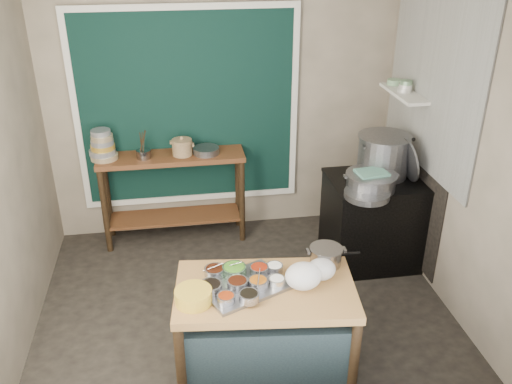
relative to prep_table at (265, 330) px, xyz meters
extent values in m
cube|color=#2F2A24|center=(-0.05, 0.75, -0.39)|extent=(3.50, 3.00, 0.02)
cube|color=gray|center=(-0.05, 2.26, 1.02)|extent=(3.50, 0.02, 2.80)
cube|color=gray|center=(1.71, 0.75, 1.02)|extent=(0.02, 3.00, 2.80)
cube|color=black|center=(-0.40, 2.22, 0.98)|extent=(2.10, 0.02, 1.90)
cube|color=#B2B2AA|center=(1.69, 1.30, 1.48)|extent=(0.02, 1.70, 1.70)
cube|color=black|center=(1.69, 1.40, 0.32)|extent=(0.01, 1.30, 1.30)
cube|color=beige|center=(1.58, 1.60, 1.23)|extent=(0.22, 0.70, 0.03)
cube|color=olive|center=(0.00, 0.00, 0.00)|extent=(1.32, 0.85, 0.75)
cube|color=#563218|center=(-0.60, 2.03, 0.10)|extent=(1.45, 0.40, 0.95)
cube|color=black|center=(1.30, 1.30, 0.05)|extent=(0.90, 0.68, 0.85)
cube|color=black|center=(1.30, 1.30, 0.49)|extent=(0.92, 0.69, 0.03)
cube|color=gray|center=(-0.15, 0.02, 0.39)|extent=(0.67, 0.59, 0.03)
cylinder|color=silver|center=(0.08, -0.01, 0.43)|extent=(0.11, 0.11, 0.05)
cylinder|color=gray|center=(-0.14, -0.16, 0.43)|extent=(0.14, 0.14, 0.06)
cylinder|color=gray|center=(-0.20, 0.15, 0.43)|extent=(0.17, 0.17, 0.07)
cylinder|color=gray|center=(-0.20, -0.01, 0.43)|extent=(0.15, 0.15, 0.06)
cylinder|color=gray|center=(0.09, 0.14, 0.43)|extent=(0.12, 0.12, 0.05)
cylinder|color=gray|center=(-0.02, 0.14, 0.43)|extent=(0.14, 0.14, 0.06)
cylinder|color=gray|center=(-0.38, -0.02, 0.43)|extent=(0.16, 0.16, 0.06)
cylinder|color=gray|center=(-0.05, -0.02, 0.43)|extent=(0.14, 0.14, 0.06)
cylinder|color=gray|center=(-0.34, 0.16, 0.43)|extent=(0.15, 0.15, 0.06)
cylinder|color=gray|center=(-0.29, -0.15, 0.43)|extent=(0.12, 0.12, 0.05)
cylinder|color=#B7842B|center=(-0.50, -0.09, 0.42)|extent=(0.30, 0.30, 0.10)
ellipsoid|color=white|center=(0.26, -0.04, 0.47)|extent=(0.27, 0.23, 0.19)
ellipsoid|color=white|center=(0.41, 0.04, 0.45)|extent=(0.23, 0.20, 0.15)
cylinder|color=tan|center=(-1.25, 2.04, 0.60)|extent=(0.26, 0.26, 0.05)
cylinder|color=gray|center=(-1.25, 2.04, 0.65)|extent=(0.25, 0.25, 0.05)
cylinder|color=gold|center=(-1.25, 2.04, 0.70)|extent=(0.23, 0.23, 0.05)
cylinder|color=gray|center=(-1.25, 2.04, 0.75)|extent=(0.22, 0.22, 0.05)
cylinder|color=tan|center=(-1.25, 2.04, 0.80)|extent=(0.21, 0.21, 0.05)
cylinder|color=gray|center=(-1.25, 2.04, 0.85)|extent=(0.19, 0.19, 0.05)
cylinder|color=gray|center=(-0.86, 1.99, 0.62)|extent=(0.17, 0.17, 0.09)
cylinder|color=gray|center=(-0.25, 2.01, 0.61)|extent=(0.31, 0.31, 0.06)
cylinder|color=gray|center=(1.54, 1.25, 0.71)|extent=(0.11, 0.42, 0.41)
cube|color=#51876C|center=(1.15, 1.12, 0.67)|extent=(0.29, 0.24, 0.02)
cylinder|color=gray|center=(1.06, 0.97, 0.53)|extent=(0.52, 0.52, 0.05)
cylinder|color=silver|center=(1.58, 1.60, 1.26)|extent=(0.13, 0.13, 0.03)
cylinder|color=silver|center=(1.58, 1.60, 1.29)|extent=(0.12, 0.12, 0.03)
cylinder|color=gray|center=(1.58, 1.60, 1.33)|extent=(0.11, 0.11, 0.03)
cylinder|color=gray|center=(1.58, 1.86, 1.26)|extent=(0.17, 0.17, 0.05)
camera|label=1|loc=(-0.55, -3.02, 2.64)|focal=38.00mm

